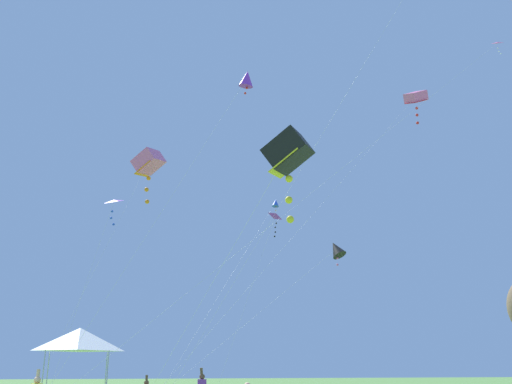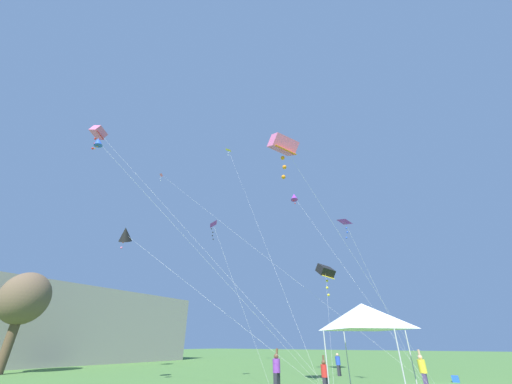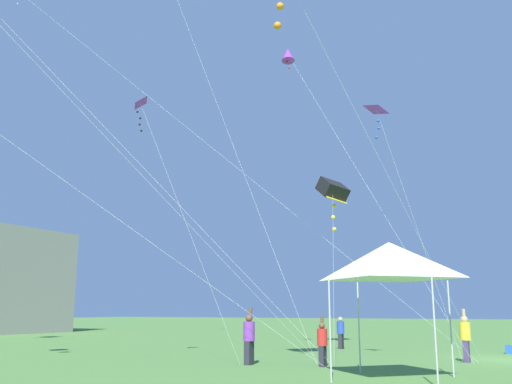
% 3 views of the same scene
% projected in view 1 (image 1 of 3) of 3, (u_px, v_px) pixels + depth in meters
% --- Properties ---
extents(festival_tent, '(3.26, 3.26, 4.07)m').
position_uv_depth(festival_tent, '(79.00, 339.00, 28.94)').
color(festival_tent, '#B7B7BC').
rests_on(festival_tent, ground).
extents(kite_purple_diamond_1, '(2.19, 8.72, 15.52)m').
position_uv_depth(kite_purple_diamond_1, '(246.00, 79.00, 26.71)').
color(kite_purple_diamond_1, silver).
rests_on(kite_purple_diamond_1, ground).
extents(kite_purple_delta_2, '(3.32, 2.72, 10.07)m').
position_uv_depth(kite_purple_delta_2, '(113.00, 203.00, 27.54)').
color(kite_purple_delta_2, silver).
rests_on(kite_purple_delta_2, ground).
extents(kite_black_diamond_3, '(6.10, 13.55, 10.32)m').
position_uv_depth(kite_black_diamond_3, '(336.00, 249.00, 37.57)').
color(kite_black_diamond_3, silver).
rests_on(kite_black_diamond_3, ground).
extents(kite_blue_diamond_4, '(11.28, 10.17, 14.32)m').
position_uv_depth(kite_blue_diamond_4, '(275.00, 203.00, 42.67)').
color(kite_blue_diamond_4, silver).
rests_on(kite_blue_diamond_4, ground).
extents(kite_pink_box_5, '(7.63, 21.35, 22.99)m').
position_uv_depth(kite_pink_box_5, '(416.00, 98.00, 44.10)').
color(kite_pink_box_5, silver).
rests_on(kite_pink_box_5, ground).
extents(kite_black_box_6, '(12.52, 4.77, 9.88)m').
position_uv_depth(kite_black_box_6, '(288.00, 153.00, 19.12)').
color(kite_black_box_6, silver).
rests_on(kite_black_box_6, ground).
extents(kite_pink_delta_7, '(2.35, 25.71, 21.83)m').
position_uv_depth(kite_pink_delta_7, '(483.00, 55.00, 35.00)').
color(kite_pink_delta_7, silver).
rests_on(kite_pink_delta_7, ground).
extents(kite_pink_box_8, '(9.54, 5.94, 14.79)m').
position_uv_depth(kite_pink_box_8, '(149.00, 163.00, 34.01)').
color(kite_pink_box_8, silver).
rests_on(kite_pink_box_8, ground).
extents(kite_purple_delta_9, '(1.90, 4.34, 10.82)m').
position_uv_depth(kite_purple_delta_9, '(275.00, 219.00, 33.01)').
color(kite_purple_delta_9, silver).
rests_on(kite_purple_delta_9, ground).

